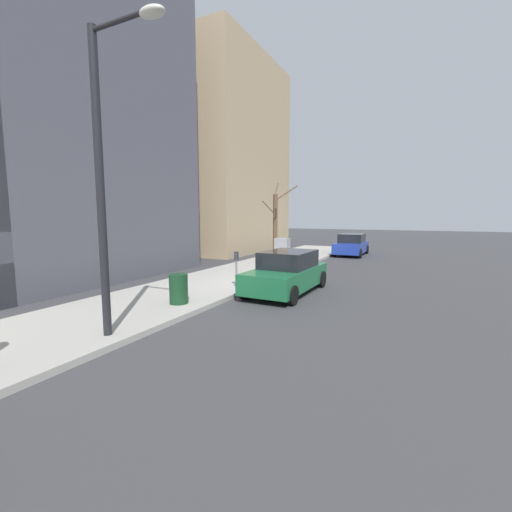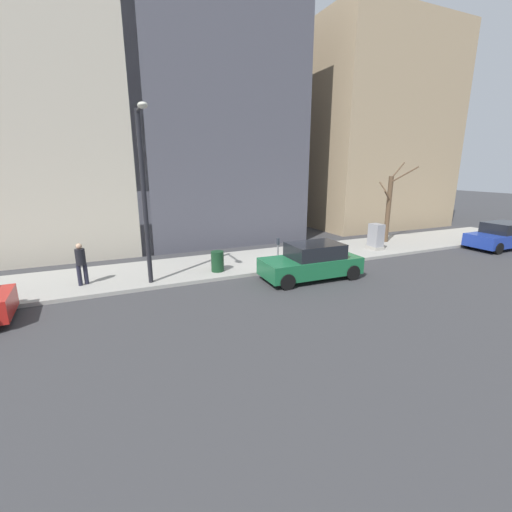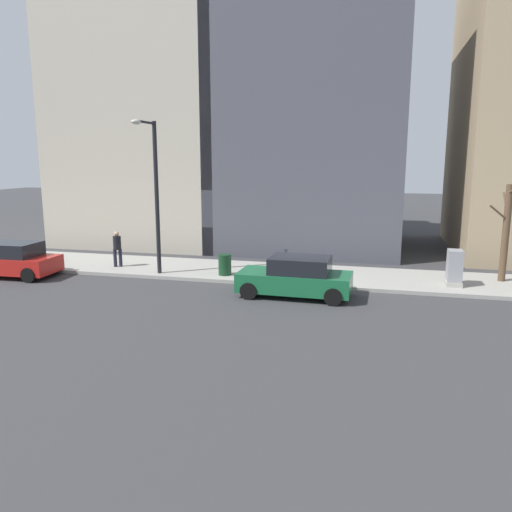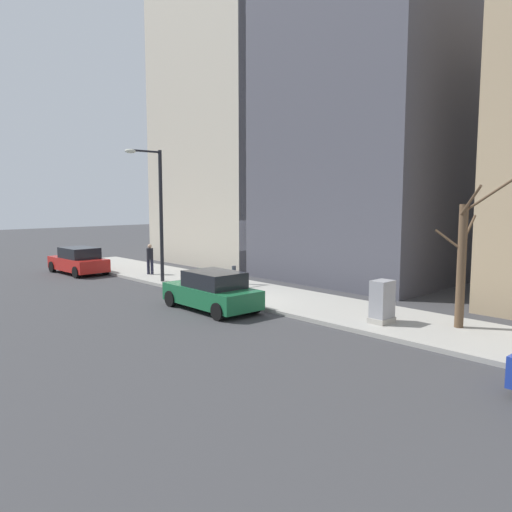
% 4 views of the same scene
% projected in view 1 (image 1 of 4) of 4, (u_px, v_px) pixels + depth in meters
% --- Properties ---
extents(ground_plane, '(120.00, 120.00, 0.00)m').
position_uv_depth(ground_plane, '(256.00, 289.00, 13.15)').
color(ground_plane, '#38383A').
extents(sidewalk, '(4.00, 36.00, 0.15)m').
position_uv_depth(sidewalk, '(212.00, 283.00, 14.02)').
color(sidewalk, '#9E9B93').
rests_on(sidewalk, ground).
extents(parked_car_blue, '(1.94, 4.21, 1.52)m').
position_uv_depth(parked_car_blue, '(351.00, 245.00, 24.37)').
color(parked_car_blue, '#1E389E').
rests_on(parked_car_blue, ground).
extents(parked_car_green, '(2.01, 4.24, 1.52)m').
position_uv_depth(parked_car_green, '(287.00, 273.00, 12.50)').
color(parked_car_green, '#196038').
rests_on(parked_car_green, ground).
extents(parking_meter, '(0.14, 0.10, 1.35)m').
position_uv_depth(parking_meter, '(236.00, 266.00, 12.59)').
color(parking_meter, slate).
rests_on(parking_meter, sidewalk).
extents(utility_box, '(0.83, 0.61, 1.43)m').
position_uv_depth(utility_box, '(282.00, 251.00, 18.87)').
color(utility_box, '#A8A399').
rests_on(utility_box, sidewalk).
extents(streetlamp, '(1.97, 0.32, 6.50)m').
position_uv_depth(streetlamp, '(108.00, 157.00, 7.11)').
color(streetlamp, black).
rests_on(streetlamp, sidewalk).
extents(bare_tree, '(2.01, 2.13, 4.78)m').
position_uv_depth(bare_tree, '(275.00, 224.00, 21.11)').
color(bare_tree, brown).
rests_on(bare_tree, sidewalk).
extents(trash_bin, '(0.56, 0.56, 0.90)m').
position_uv_depth(trash_bin, '(179.00, 289.00, 10.38)').
color(trash_bin, '#14381E').
rests_on(trash_bin, sidewalk).
extents(office_tower_left, '(10.85, 10.85, 14.84)m').
position_uv_depth(office_tower_left, '(204.00, 159.00, 28.14)').
color(office_tower_left, tan).
rests_on(office_tower_left, ground).
extents(office_block_center, '(10.22, 10.22, 15.47)m').
position_uv_depth(office_block_center, '(42.00, 110.00, 15.96)').
color(office_block_center, '#4C4C56').
rests_on(office_block_center, ground).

